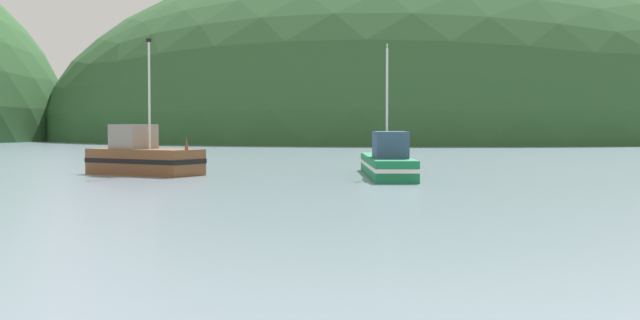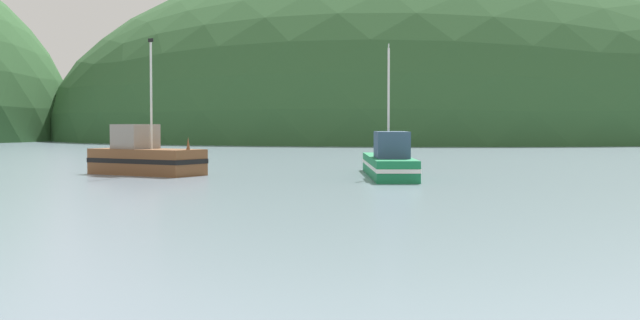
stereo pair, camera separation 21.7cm
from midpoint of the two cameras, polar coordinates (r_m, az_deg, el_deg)
The scene contains 3 objects.
hill_mid_right at distance 156.43m, azimuth 7.02°, elevation 1.39°, with size 132.86×106.28×64.25m, color #2D562D.
fishing_boat_brown at distance 48.42m, azimuth -11.28°, elevation 0.16°, with size 6.90×5.77×7.40m.
fishing_boat_green at distance 45.88m, azimuth 4.67°, elevation -0.14°, with size 2.24×12.07×7.00m.
Camera 2 is at (-1.54, -0.74, 2.83)m, focal length 48.79 mm.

